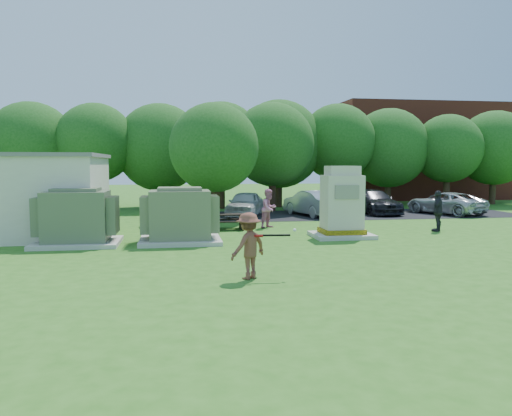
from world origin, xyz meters
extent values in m
plane|color=#2D6619|center=(0.00, 0.00, 0.00)|extent=(120.00, 120.00, 0.00)
cube|color=maroon|center=(18.00, 27.00, 4.00)|extent=(15.00, 8.00, 8.00)
cube|color=#232326|center=(7.00, 13.50, 0.01)|extent=(20.00, 6.00, 0.01)
cube|color=beige|center=(-6.50, 4.50, 0.07)|extent=(3.00, 2.40, 0.15)
cube|color=#576448|center=(-6.50, 4.50, 1.05)|extent=(2.20, 1.80, 1.80)
cube|color=#576448|center=(-6.50, 4.50, 2.01)|extent=(1.60, 1.30, 0.12)
cube|color=#576448|center=(-7.77, 4.50, 1.07)|extent=(0.32, 1.50, 1.35)
cube|color=#576448|center=(-5.23, 4.50, 1.07)|extent=(0.32, 1.50, 1.35)
cube|color=beige|center=(-2.80, 4.50, 0.07)|extent=(3.00, 2.40, 0.15)
cube|color=#636C4C|center=(-2.80, 4.50, 1.05)|extent=(2.20, 1.80, 1.80)
cube|color=#636C4C|center=(-2.80, 4.50, 2.01)|extent=(1.60, 1.30, 0.12)
cube|color=#636C4C|center=(-4.07, 4.50, 1.07)|extent=(0.32, 1.50, 1.35)
cube|color=#636C4C|center=(-1.53, 4.50, 1.07)|extent=(0.32, 1.50, 1.35)
cube|color=beige|center=(3.61, 4.84, 0.08)|extent=(2.35, 1.92, 0.16)
cube|color=yellow|center=(3.61, 4.84, 0.26)|extent=(1.65, 1.33, 0.19)
cube|color=beige|center=(3.61, 4.84, 1.42)|extent=(1.49, 1.17, 2.14)
cube|color=beige|center=(3.61, 4.84, 2.67)|extent=(1.23, 0.96, 0.37)
cube|color=gray|center=(3.61, 4.22, 1.85)|extent=(0.96, 0.04, 0.53)
cube|color=black|center=(-0.76, 7.92, 0.67)|extent=(1.64, 0.64, 0.05)
cube|color=black|center=(-0.76, 8.42, 0.40)|extent=(1.64, 0.23, 0.05)
cube|color=black|center=(-0.76, 7.42, 0.40)|extent=(1.64, 0.23, 0.05)
cube|color=black|center=(-1.47, 7.92, 0.34)|extent=(0.07, 1.23, 0.67)
cube|color=black|center=(-0.05, 7.92, 0.34)|extent=(0.07, 1.23, 0.67)
imported|color=brown|center=(-1.11, -1.82, 0.85)|extent=(1.26, 1.16, 1.70)
imported|color=pink|center=(1.28, 8.25, 0.90)|extent=(1.11, 1.08, 1.80)
imported|color=#25252A|center=(8.33, 5.87, 0.89)|extent=(1.05, 1.05, 1.79)
imported|color=silver|center=(0.86, 13.42, 0.71)|extent=(2.94, 4.47, 1.42)
imported|color=silver|center=(4.68, 13.21, 0.72)|extent=(2.63, 4.65, 1.45)
imported|color=black|center=(8.64, 13.93, 0.70)|extent=(2.29, 4.96, 1.40)
imported|color=silver|center=(12.68, 12.91, 0.65)|extent=(3.81, 5.13, 1.30)
cylinder|color=black|center=(-0.47, -1.88, 1.12)|extent=(0.85, 0.13, 0.06)
cylinder|color=maroon|center=(-0.87, -1.95, 1.12)|extent=(0.22, 0.08, 0.06)
sphere|color=white|center=(0.10, -1.80, 1.22)|extent=(0.09, 0.09, 0.09)
cylinder|color=#47301E|center=(-12.00, 19.40, 1.20)|extent=(0.44, 0.44, 2.40)
sphere|color=#235B1C|center=(-12.00, 19.40, 4.08)|extent=(5.60, 5.60, 5.60)
cylinder|color=#47301E|center=(-8.00, 18.80, 1.40)|extent=(0.44, 0.44, 2.80)
sphere|color=#235B1C|center=(-8.00, 18.80, 4.30)|extent=(5.00, 5.00, 5.00)
cylinder|color=#47301E|center=(-4.00, 19.60, 1.15)|extent=(0.44, 0.44, 2.30)
sphere|color=#235B1C|center=(-4.00, 19.60, 4.04)|extent=(5.80, 5.80, 5.80)
cylinder|color=#47301E|center=(0.00, 18.70, 1.35)|extent=(0.44, 0.44, 2.70)
sphere|color=#235B1C|center=(0.00, 18.70, 4.32)|extent=(5.40, 5.40, 5.40)
cylinder|color=#47301E|center=(4.00, 19.30, 1.25)|extent=(0.44, 0.44, 2.50)
sphere|color=#235B1C|center=(4.00, 19.30, 4.30)|extent=(6.00, 6.00, 6.00)
cylinder|color=#47301E|center=(8.00, 18.90, 1.45)|extent=(0.44, 0.44, 2.90)
sphere|color=#235B1C|center=(8.00, 18.90, 4.46)|extent=(5.20, 5.20, 5.20)
cylinder|color=#47301E|center=(12.00, 19.50, 1.20)|extent=(0.44, 0.44, 2.40)
sphere|color=#235B1C|center=(12.00, 19.50, 4.08)|extent=(5.60, 5.60, 5.60)
cylinder|color=#47301E|center=(16.00, 18.60, 1.30)|extent=(0.44, 0.44, 2.60)
sphere|color=#235B1C|center=(16.00, 18.60, 4.04)|extent=(4.80, 4.80, 4.80)
cylinder|color=#47301E|center=(20.00, 19.20, 1.25)|extent=(0.44, 0.44, 2.50)
sphere|color=#235B1C|center=(20.00, 19.20, 4.12)|extent=(5.40, 5.40, 5.40)
cylinder|color=#47301E|center=(-1.00, 11.50, 1.20)|extent=(0.44, 0.44, 2.40)
sphere|color=#235B1C|center=(-1.00, 11.50, 3.78)|extent=(4.60, 4.60, 4.60)
cylinder|color=#47301E|center=(3.00, 16.50, 1.30)|extent=(0.44, 0.44, 2.60)
sphere|color=#235B1C|center=(3.00, 16.50, 4.16)|extent=(5.20, 5.20, 5.20)
camera|label=1|loc=(-2.87, -14.26, 2.92)|focal=35.00mm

